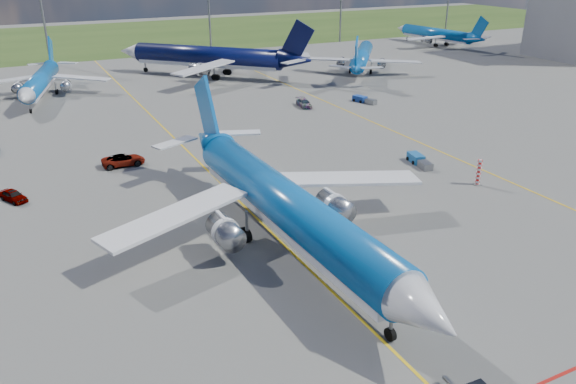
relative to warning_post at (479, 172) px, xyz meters
name	(u,v)px	position (x,y,z in m)	size (l,w,h in m)	color
ground	(311,271)	(-26.00, -8.00, -1.50)	(400.00, 400.00, 0.00)	#525250
grass_strip	(73,40)	(-26.00, 142.00, -1.50)	(400.00, 80.00, 0.01)	#2D4719
taxiway_lines	(204,166)	(-25.83, 19.70, -1.49)	(60.25, 160.00, 0.02)	gold
floodlight_masts	(130,5)	(-16.00, 102.00, 11.06)	(202.20, 0.50, 22.70)	slate
warning_post	(479,172)	(0.00, 0.00, 0.00)	(0.50, 0.50, 3.00)	red
bg_jet_nnw	(43,97)	(-40.59, 66.97, -1.50)	(25.48, 33.45, 8.76)	#0C58A8
bg_jet_n	(209,76)	(-7.33, 71.43, -1.50)	(35.03, 45.98, 12.04)	#060C39
bg_jet_ne	(361,71)	(24.87, 61.48, -1.50)	(27.42, 35.99, 9.43)	#0C58A8
bg_jet_ene	(435,45)	(64.94, 84.23, -1.50)	(26.17, 34.35, 9.00)	#0C58A8
main_airliner	(288,247)	(-25.91, -3.53, -1.50)	(33.96, 44.57, 11.67)	#0C58A8
service_car_a	(13,196)	(-47.40, 18.58, -0.87)	(1.48, 3.68, 1.25)	#999999
service_car_b	(123,160)	(-34.72, 24.30, -0.78)	(2.40, 5.20, 1.45)	#999999
service_car_c	(304,103)	(-1.17, 39.67, -0.85)	(1.83, 4.49, 1.30)	#999999
baggage_tug_w	(419,160)	(-1.69, 8.31, -1.00)	(2.19, 4.91, 1.07)	#185593
baggage_tug_e	(364,100)	(9.64, 37.69, -1.02)	(2.59, 4.76, 1.03)	#183C93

